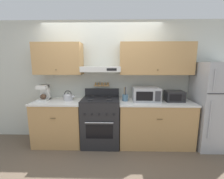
{
  "coord_description": "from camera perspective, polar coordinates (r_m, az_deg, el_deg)",
  "views": [
    {
      "loc": [
        0.3,
        -2.61,
        1.67
      ],
      "look_at": [
        0.23,
        0.27,
        1.16
      ],
      "focal_mm": 24.0,
      "sensor_mm": 36.0,
      "label": 1
    }
  ],
  "objects": [
    {
      "name": "toaster_oven",
      "position": [
        3.27,
        22.62,
        -2.31
      ],
      "size": [
        0.35,
        0.3,
        0.21
      ],
      "color": "#232326",
      "rests_on": "counter_right"
    },
    {
      "name": "ground_plane",
      "position": [
        3.11,
        -4.71,
        -22.46
      ],
      "size": [
        16.0,
        16.0,
        0.0
      ],
      "primitive_type": "plane",
      "color": "brown"
    },
    {
      "name": "coffee_maker",
      "position": [
        3.41,
        -24.44,
        -1.02
      ],
      "size": [
        0.19,
        0.25,
        0.32
      ],
      "color": "white",
      "rests_on": "counter_left"
    },
    {
      "name": "counter_left",
      "position": [
        3.39,
        -19.28,
        -11.55
      ],
      "size": [
        0.99,
        0.66,
        0.91
      ],
      "color": "tan",
      "rests_on": "ground_plane"
    },
    {
      "name": "tea_kettle",
      "position": [
        3.2,
        -16.33,
        -2.7
      ],
      "size": [
        0.23,
        0.18,
        0.21
      ],
      "color": "#B7B7BC",
      "rests_on": "counter_left"
    },
    {
      "name": "microwave",
      "position": [
        3.12,
        12.75,
        -1.73
      ],
      "size": [
        0.53,
        0.4,
        0.27
      ],
      "color": "#ADAFB5",
      "rests_on": "counter_right"
    },
    {
      "name": "wall_back",
      "position": [
        3.24,
        -2.15,
        5.79
      ],
      "size": [
        5.2,
        0.46,
        2.55
      ],
      "color": "silver",
      "rests_on": "ground_plane"
    },
    {
      "name": "stove_range",
      "position": [
        3.17,
        -4.22,
        -11.86
      ],
      "size": [
        0.75,
        0.67,
        1.12
      ],
      "color": "#232326",
      "rests_on": "ground_plane"
    },
    {
      "name": "utensil_crock",
      "position": [
        3.06,
        5.02,
        -3.0
      ],
      "size": [
        0.12,
        0.12,
        0.29
      ],
      "color": "slate",
      "rests_on": "counter_right"
    },
    {
      "name": "refrigerator",
      "position": [
        3.61,
        34.55,
        -5.01
      ],
      "size": [
        0.78,
        0.71,
        1.69
      ],
      "color": "#ADAFB5",
      "rests_on": "ground_plane"
    },
    {
      "name": "counter_right",
      "position": [
        3.29,
        15.93,
        -12.06
      ],
      "size": [
        1.47,
        0.66,
        0.91
      ],
      "color": "tan",
      "rests_on": "ground_plane"
    }
  ]
}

